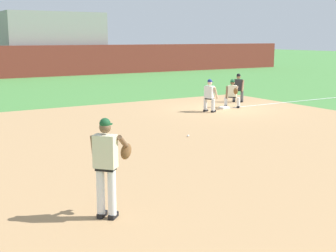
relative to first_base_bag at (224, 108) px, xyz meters
name	(u,v)px	position (x,y,z in m)	size (l,w,h in m)	color
ground_plane	(224,109)	(0.00, 0.00, -0.04)	(160.00, 160.00, 0.00)	#47843D
infield_dirt_patch	(191,139)	(-5.07, -4.75, -0.04)	(18.00, 18.00, 0.01)	tan
foul_line_stripe	(329,98)	(7.19, 0.00, -0.04)	(14.37, 0.10, 0.00)	white
first_base_bag	(224,108)	(0.00, 0.00, 0.00)	(0.38, 0.38, 0.09)	white
baseball	(188,136)	(-4.93, -4.37, -0.01)	(0.07, 0.07, 0.07)	white
pitcher	(107,162)	(-10.10, -9.49, 1.01)	(0.85, 0.56, 1.86)	black
first_baseman	(233,92)	(0.49, 0.01, 0.69)	(0.75, 1.08, 1.34)	black
baserunner	(210,94)	(-1.19, -0.46, 0.75)	(0.58, 0.67, 1.46)	black
umpire	(238,87)	(1.98, 1.40, 0.75)	(0.67, 0.68, 1.46)	black
outfield_wall	(65,61)	(0.00, 22.00, 1.26)	(48.00, 0.50, 2.60)	maroon
stadium_seating_block	(52,43)	(0.00, 25.32, 2.70)	(8.76, 5.05, 5.45)	gray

